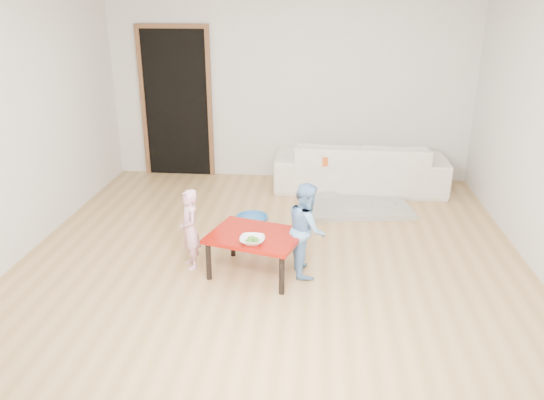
# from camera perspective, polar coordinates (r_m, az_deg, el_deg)

# --- Properties ---
(floor) EXTENTS (5.00, 5.00, 0.01)m
(floor) POSITION_cam_1_polar(r_m,az_deg,el_deg) (5.45, 0.19, -5.65)
(floor) COLOR #A88048
(floor) RESTS_ON ground
(back_wall) EXTENTS (5.00, 0.02, 2.60)m
(back_wall) POSITION_cam_1_polar(r_m,az_deg,el_deg) (7.45, 1.94, 12.16)
(back_wall) COLOR silver
(back_wall) RESTS_ON floor
(left_wall) EXTENTS (0.02, 5.00, 2.60)m
(left_wall) POSITION_cam_1_polar(r_m,az_deg,el_deg) (5.78, -25.56, 7.56)
(left_wall) COLOR silver
(left_wall) RESTS_ON floor
(doorway) EXTENTS (1.02, 0.08, 2.11)m
(doorway) POSITION_cam_1_polar(r_m,az_deg,el_deg) (7.73, -10.20, 10.11)
(doorway) COLOR brown
(doorway) RESTS_ON back_wall
(sofa) EXTENTS (2.26, 0.90, 0.66)m
(sofa) POSITION_cam_1_polar(r_m,az_deg,el_deg) (7.24, 9.43, 3.72)
(sofa) COLOR beige
(sofa) RESTS_ON floor
(cushion) EXTENTS (0.53, 0.49, 0.12)m
(cushion) POSITION_cam_1_polar(r_m,az_deg,el_deg) (6.98, 6.94, 4.61)
(cushion) COLOR orange
(cushion) RESTS_ON sofa
(red_table) EXTENTS (0.95, 0.82, 0.41)m
(red_table) POSITION_cam_1_polar(r_m,az_deg,el_deg) (4.96, -1.78, -5.82)
(red_table) COLOR #961008
(red_table) RESTS_ON floor
(bowl) EXTENTS (0.22, 0.22, 0.05)m
(bowl) POSITION_cam_1_polar(r_m,az_deg,el_deg) (4.69, -2.13, -4.35)
(bowl) COLOR white
(bowl) RESTS_ON red_table
(broccoli) EXTENTS (0.12, 0.12, 0.06)m
(broccoli) POSITION_cam_1_polar(r_m,az_deg,el_deg) (4.69, -2.13, -4.34)
(broccoli) COLOR #2D5919
(broccoli) RESTS_ON red_table
(child_pink) EXTENTS (0.30, 0.34, 0.78)m
(child_pink) POSITION_cam_1_polar(r_m,az_deg,el_deg) (5.06, -8.84, -3.14)
(child_pink) COLOR #DF6691
(child_pink) RESTS_ON floor
(child_blue) EXTENTS (0.41, 0.48, 0.88)m
(child_blue) POSITION_cam_1_polar(r_m,az_deg,el_deg) (4.90, 3.74, -3.11)
(child_blue) COLOR #5A9DD1
(child_blue) RESTS_ON floor
(basin) EXTENTS (0.36, 0.36, 0.11)m
(basin) POSITION_cam_1_polar(r_m,az_deg,el_deg) (6.05, -2.16, -2.25)
(basin) COLOR teal
(basin) RESTS_ON floor
(blanket) EXTENTS (1.39, 1.22, 0.06)m
(blanket) POSITION_cam_1_polar(r_m,az_deg,el_deg) (6.71, 8.94, -0.33)
(blanket) COLOR #ACA797
(blanket) RESTS_ON floor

